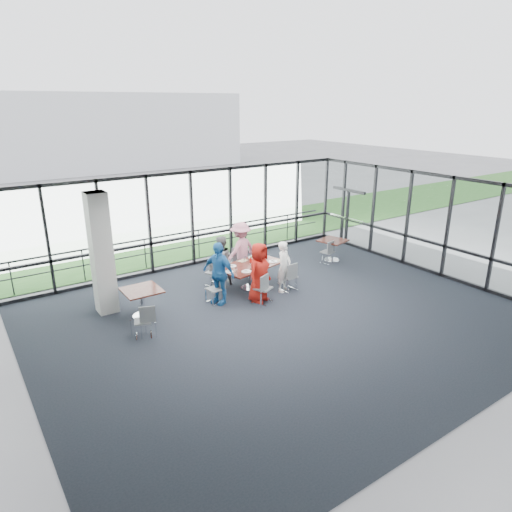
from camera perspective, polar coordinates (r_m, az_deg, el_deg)
floor at (r=11.90m, az=3.45°, el=-7.76°), size 12.00×10.00×0.02m
ceiling at (r=10.86m, az=3.78°, el=7.59°), size 12.00×10.00×0.04m
wall_left at (r=9.15m, az=-27.80°, el=-7.36°), size 0.10×10.00×3.20m
wall_front at (r=8.28m, az=25.76°, el=-9.73°), size 12.00×0.10×3.20m
curtain_wall_back at (r=15.35m, az=-8.00°, el=4.62°), size 12.00×0.10×3.20m
curtain_wall_right at (r=15.57m, az=21.32°, el=3.72°), size 0.10×10.00×3.20m
exit_door at (r=17.99m, az=11.33°, el=4.71°), size 0.12×1.60×2.10m
structural_column at (r=12.31m, az=-18.75°, el=0.26°), size 0.50×0.50×3.20m
apron at (r=20.22m, az=-14.24°, el=2.90°), size 80.00×70.00×0.02m
grass_strip at (r=18.41m, az=-12.02°, el=1.62°), size 80.00×5.00×0.01m
hangar_main at (r=41.79m, az=-20.48°, el=14.43°), size 24.00×10.00×6.00m
guard_rail at (r=16.16m, az=-8.79°, el=1.25°), size 12.00×0.06×0.06m
main_table at (r=13.44m, az=-0.73°, el=-1.56°), size 2.17×1.50×0.75m
side_table_left at (r=12.05m, az=-14.09°, el=-4.55°), size 0.93×0.93×0.75m
side_table_right at (r=16.06m, az=9.56°, el=1.59°), size 1.03×1.03×0.75m
diner_near_left at (r=12.52m, az=0.38°, el=-2.08°), size 0.97×0.81×1.69m
diner_near_right at (r=13.24m, az=3.53°, el=-1.34°), size 0.67×0.60×1.51m
diner_far_left at (r=13.63m, az=-4.45°, el=-0.67°), size 0.85×0.63×1.56m
diner_far_right at (r=14.29m, az=-1.92°, el=0.78°), size 1.26×0.86×1.78m
diner_end at (r=12.44m, az=-4.72°, el=-2.13°), size 0.91×1.16×1.75m
chair_main_nl at (r=12.56m, az=0.89°, el=-4.05°), size 0.55×0.55×0.86m
chair_main_nr at (r=13.42m, az=4.08°, el=-2.58°), size 0.45×0.45×0.85m
chair_main_fl at (r=13.81m, az=-5.31°, el=-2.05°), size 0.54×0.54×0.82m
chair_main_fr at (r=14.44m, az=-2.27°, el=-0.87°), size 0.56×0.56×0.90m
chair_main_end at (r=12.62m, az=-5.14°, el=-4.12°), size 0.44×0.44×0.81m
chair_spare_la at (r=11.14m, az=-13.97°, el=-7.90°), size 0.50×0.50×0.80m
chair_spare_lb at (r=13.25m, az=-18.22°, el=-3.65°), size 0.45×0.45×0.92m
chair_spare_r at (r=15.84m, az=8.93°, el=0.50°), size 0.47×0.47×0.80m
plate_nl at (r=12.84m, az=-1.21°, el=-1.94°), size 0.28×0.28×0.01m
plate_nr at (r=13.65m, az=2.15°, el=-0.69°), size 0.27×0.27×0.01m
plate_fl at (r=13.28m, az=-3.02°, el=-1.26°), size 0.26×0.26×0.01m
plate_fr at (r=14.00m, az=-0.41°, el=-0.16°), size 0.28×0.28×0.01m
plate_end at (r=12.84m, az=-3.40°, el=-1.99°), size 0.25×0.25×0.01m
tumbler_a at (r=13.03m, az=-0.60°, el=-1.32°), size 0.07×0.07×0.15m
tumbler_b at (r=13.45m, az=1.01°, el=-0.71°), size 0.07×0.07×0.13m
tumbler_c at (r=13.64m, az=-1.38°, el=-0.41°), size 0.07×0.07×0.14m
tumbler_d at (r=12.80m, az=-2.54°, el=-1.77°), size 0.06×0.06×0.13m
menu_a at (r=12.99m, az=0.29°, el=-1.72°), size 0.34×0.35×0.00m
menu_b at (r=13.74m, az=2.62°, el=-0.58°), size 0.31×0.24×0.00m
menu_c at (r=13.73m, az=-1.67°, el=-0.58°), size 0.33×0.27×0.00m
condiment_caddy at (r=13.45m, az=-0.45°, el=-0.91°), size 0.10×0.07×0.04m
ketchup_bottle at (r=13.45m, az=-0.66°, el=-0.60°), size 0.06×0.06×0.18m
green_bottle at (r=13.51m, az=-0.64°, el=-0.46°), size 0.05×0.05×0.20m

